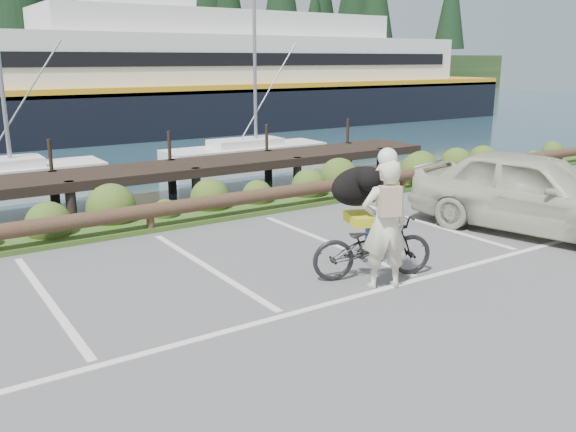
% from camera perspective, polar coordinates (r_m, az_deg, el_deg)
% --- Properties ---
extents(ground, '(72.00, 72.00, 0.00)m').
position_cam_1_polar(ground, '(8.81, -1.68, -8.44)').
color(ground, '#535355').
extents(vegetation_strip, '(34.00, 1.60, 0.10)m').
position_cam_1_polar(vegetation_strip, '(13.36, -13.79, -0.59)').
color(vegetation_strip, '#3D5B21').
rests_on(vegetation_strip, ground).
extents(log_rail, '(32.00, 0.30, 0.60)m').
position_cam_1_polar(log_rail, '(12.74, -12.69, -1.50)').
color(log_rail, '#443021').
rests_on(log_rail, ground).
extents(bicycle, '(2.11, 1.34, 1.05)m').
position_cam_1_polar(bicycle, '(9.85, 7.92, -2.82)').
color(bicycle, black).
rests_on(bicycle, ground).
extents(cyclist, '(0.85, 0.70, 2.01)m').
position_cam_1_polar(cyclist, '(9.31, 9.04, -0.81)').
color(cyclist, beige).
rests_on(cyclist, ground).
extents(dog, '(0.92, 1.27, 0.66)m').
position_cam_1_polar(dog, '(10.22, 6.81, 2.80)').
color(dog, black).
rests_on(dog, bicycle).
extents(parked_car, '(3.15, 5.22, 1.66)m').
position_cam_1_polar(parked_car, '(13.21, 21.97, 2.08)').
color(parked_car, '#BABAA4').
rests_on(parked_car, ground).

